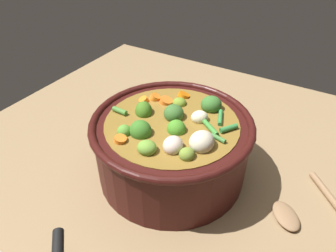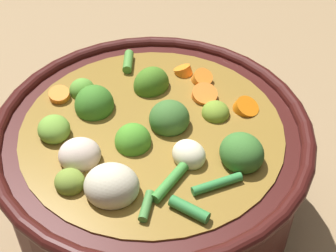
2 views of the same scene
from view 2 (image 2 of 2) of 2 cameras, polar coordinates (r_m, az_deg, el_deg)
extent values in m
plane|color=#8C704C|center=(0.62, -1.56, -9.45)|extent=(1.10, 1.10, 0.00)
cylinder|color=#38110F|center=(0.57, -1.68, -5.34)|extent=(0.32, 0.32, 0.13)
torus|color=#38110F|center=(0.52, -1.83, -0.44)|extent=(0.34, 0.34, 0.02)
cylinder|color=olive|center=(0.57, -1.69, -4.98)|extent=(0.27, 0.27, 0.13)
ellipsoid|color=olive|center=(0.47, -11.03, -6.23)|extent=(0.04, 0.04, 0.02)
ellipsoid|color=#3B682C|center=(0.52, 0.15, 0.84)|extent=(0.06, 0.05, 0.04)
ellipsoid|color=#5A9634|center=(0.57, -9.65, 3.98)|extent=(0.04, 0.04, 0.03)
ellipsoid|color=#396F2C|center=(0.49, 8.32, -3.04)|extent=(0.06, 0.06, 0.04)
ellipsoid|color=olive|center=(0.54, 5.39, 1.50)|extent=(0.04, 0.04, 0.02)
ellipsoid|color=#3A7524|center=(0.55, -8.31, 2.37)|extent=(0.05, 0.05, 0.04)
ellipsoid|color=#42731E|center=(0.57, -1.41, 4.71)|extent=(0.06, 0.05, 0.04)
ellipsoid|color=#478E26|center=(0.50, -3.97, -1.73)|extent=(0.04, 0.04, 0.04)
ellipsoid|color=olive|center=(0.52, -12.75, -0.36)|extent=(0.04, 0.04, 0.03)
cylinder|color=orange|center=(0.57, -12.14, 3.27)|extent=(0.03, 0.03, 0.02)
cylinder|color=orange|center=(0.55, 8.77, 1.99)|extent=(0.04, 0.04, 0.02)
cylinder|color=orange|center=(0.56, 4.11, 3.43)|extent=(0.04, 0.04, 0.02)
cylinder|color=orange|center=(0.59, 1.74, 6.16)|extent=(0.03, 0.03, 0.02)
cylinder|color=orange|center=(0.58, 3.82, 5.27)|extent=(0.03, 0.03, 0.02)
ellipsoid|color=beige|center=(0.49, 2.37, -3.26)|extent=(0.05, 0.05, 0.03)
ellipsoid|color=beige|center=(0.46, -6.38, -6.76)|extent=(0.05, 0.05, 0.04)
ellipsoid|color=beige|center=(0.49, -9.94, -3.24)|extent=(0.05, 0.04, 0.03)
cylinder|color=#307F3B|center=(0.47, 5.55, -6.52)|extent=(0.05, 0.03, 0.01)
cylinder|color=#4B8535|center=(0.60, -4.52, 7.27)|extent=(0.01, 0.03, 0.01)
cylinder|color=#417A37|center=(0.45, -2.44, -9.00)|extent=(0.02, 0.03, 0.01)
cylinder|color=#3D8735|center=(0.46, 0.23, -6.33)|extent=(0.04, 0.05, 0.01)
cylinder|color=#317E3A|center=(0.44, 2.42, -9.36)|extent=(0.04, 0.03, 0.01)
camera|label=1|loc=(0.46, -80.19, 10.29)|focal=33.16mm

